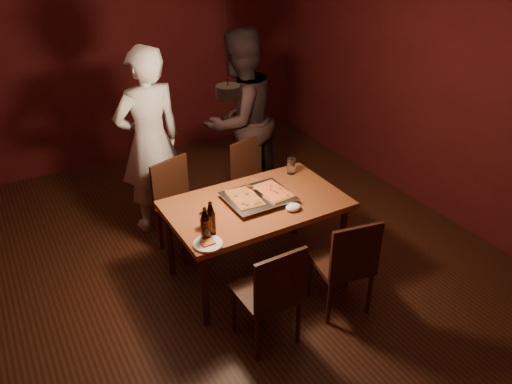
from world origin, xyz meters
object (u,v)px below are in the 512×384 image
dining_table (256,210)px  chair_far_right (254,174)px  chair_far_left (178,197)px  diner_white (150,142)px  plate_slice (208,244)px  chair_near_left (272,288)px  chair_near_right (347,258)px  beer_bottle_a (205,224)px  pizza_tray (258,198)px  diner_dark (240,120)px  beer_bottle_b (211,218)px  pendant_lamp (228,91)px

dining_table → chair_far_right: bearing=61.6°
chair_far_left → chair_far_right: (0.86, 0.06, 0.00)m
diner_white → chair_far_right: bearing=147.6°
chair_far_left → plate_slice: size_ratio=2.38×
chair_near_left → dining_table: bearing=67.2°
chair_near_right → diner_white: bearing=123.2°
beer_bottle_a → plate_slice: 0.15m
pizza_tray → chair_far_right: bearing=60.5°
chair_far_right → plate_slice: chair_far_right is taller
chair_near_left → beer_bottle_a: (-0.27, 0.52, 0.35)m
chair_far_left → chair_near_right: size_ratio=1.08×
chair_near_right → diner_dark: diner_dark is taller
dining_table → beer_bottle_a: size_ratio=5.52×
chair_far_left → diner_white: 0.63m
pizza_tray → beer_bottle_b: (-0.56, -0.25, 0.12)m
chair_near_left → pendant_lamp: 1.47m
beer_bottle_b → chair_far_left: bearing=83.4°
chair_near_right → beer_bottle_a: 1.15m
dining_table → diner_white: size_ratio=0.80×
dining_table → plate_slice: (-0.62, -0.36, 0.08)m
plate_slice → pendant_lamp: bearing=43.5°
dining_table → diner_dark: diner_dark is taller
dining_table → chair_far_right: size_ratio=2.90×
chair_near_right → pendant_lamp: (-0.60, 0.80, 1.22)m
pizza_tray → chair_near_right: bearing=-69.6°
chair_far_left → pendant_lamp: size_ratio=0.48×
chair_near_right → beer_bottle_b: (-0.90, 0.55, 0.35)m
beer_bottle_a → chair_near_left: bearing=-62.6°
beer_bottle_a → diner_dark: bearing=53.8°
chair_far_right → pizza_tray: 0.93m
chair_far_right → plate_slice: bearing=32.5°
chair_near_right → beer_bottle_b: bearing=158.9°
beer_bottle_b → diner_white: 1.48m
pizza_tray → diner_dark: bearing=65.7°
dining_table → beer_bottle_b: (-0.53, -0.24, 0.21)m
chair_far_right → chair_near_left: (-0.77, -1.62, 0.00)m
pendant_lamp → plate_slice: bearing=-136.5°
plate_slice → chair_far_right: bearing=48.0°
chair_near_left → chair_near_right: same height
plate_slice → chair_near_left: bearing=-56.7°
diner_dark → beer_bottle_a: bearing=36.6°
dining_table → beer_bottle_b: size_ratio=5.38×
beer_bottle_b → chair_near_right: bearing=-31.5°
chair_far_right → beer_bottle_a: size_ratio=1.90×
chair_far_right → plate_slice: (-1.06, -1.17, 0.22)m
beer_bottle_a → pendant_lamp: bearing=38.4°
chair_far_right → pendant_lamp: 1.61m
beer_bottle_b → chair_near_left: bearing=-70.0°
chair_far_left → chair_near_left: size_ratio=1.09×
chair_near_left → plate_slice: 0.57m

